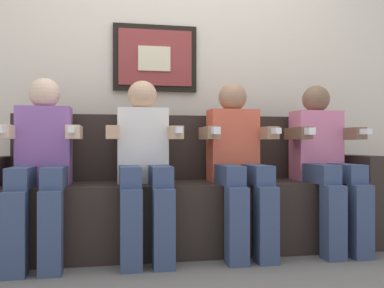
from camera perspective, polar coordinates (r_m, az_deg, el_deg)
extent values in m
plane|color=#66605B|center=(2.64, 0.63, -15.38)|extent=(6.46, 6.46, 0.00)
cube|color=beige|center=(3.35, -1.99, 10.30)|extent=(4.97, 0.05, 2.60)
cube|color=black|center=(3.30, -4.94, 11.35)|extent=(0.63, 0.03, 0.50)
cube|color=maroon|center=(3.29, -4.91, 11.40)|extent=(0.55, 0.02, 0.42)
cube|color=beige|center=(3.27, -5.06, 11.27)|extent=(0.24, 0.02, 0.18)
cube|color=#2D231E|center=(2.87, -0.53, -9.53)|extent=(2.29, 0.58, 0.45)
cube|color=#2D231E|center=(3.05, -1.26, -0.47)|extent=(2.29, 0.14, 0.45)
cube|color=#2D231E|center=(3.29, 20.92, -6.80)|extent=(0.14, 0.58, 0.62)
cube|color=#8C59A5|center=(2.81, -19.09, -0.20)|extent=(0.32, 0.20, 0.48)
sphere|color=beige|center=(2.82, -19.08, 6.42)|extent=(0.19, 0.19, 0.19)
cube|color=#38476B|center=(2.63, -21.67, -4.14)|extent=(0.12, 0.40, 0.12)
cube|color=#38476B|center=(2.60, -17.76, -4.18)|extent=(0.12, 0.40, 0.12)
cube|color=#38476B|center=(2.47, -22.57, -11.07)|extent=(0.12, 0.12, 0.45)
cube|color=#38476B|center=(2.44, -18.35, -11.21)|extent=(0.12, 0.12, 0.45)
cube|color=beige|center=(2.72, -23.41, 1.48)|extent=(0.08, 0.28, 0.08)
cube|color=beige|center=(2.67, -15.42, 1.51)|extent=(0.08, 0.28, 0.08)
cube|color=white|center=(2.51, -15.72, 1.83)|extent=(0.04, 0.13, 0.04)
cube|color=white|center=(2.57, -24.20, 1.79)|extent=(0.04, 0.10, 0.04)
cube|color=white|center=(2.78, -6.64, -0.21)|extent=(0.32, 0.20, 0.48)
sphere|color=tan|center=(2.80, -6.64, 6.47)|extent=(0.19, 0.19, 0.19)
cube|color=#38476B|center=(2.58, -8.32, -4.21)|extent=(0.12, 0.40, 0.12)
cube|color=#38476B|center=(2.60, -4.34, -4.19)|extent=(0.12, 0.40, 0.12)
cube|color=#38476B|center=(2.42, -8.12, -11.29)|extent=(0.12, 0.12, 0.45)
cube|color=#38476B|center=(2.44, -3.81, -11.23)|extent=(0.12, 0.12, 0.45)
cube|color=tan|center=(2.66, -10.55, 1.51)|extent=(0.08, 0.28, 0.08)
cube|color=tan|center=(2.68, -2.41, 1.49)|extent=(0.08, 0.28, 0.08)
cube|color=white|center=(2.53, -1.89, 1.82)|extent=(0.04, 0.13, 0.04)
cube|color=#D8593F|center=(2.89, 5.43, -0.20)|extent=(0.32, 0.20, 0.48)
sphere|color=#9E7556|center=(2.91, 5.43, 6.23)|extent=(0.19, 0.19, 0.19)
cube|color=#38476B|center=(2.68, 4.77, -4.07)|extent=(0.12, 0.40, 0.12)
cube|color=#38476B|center=(2.73, 8.42, -3.99)|extent=(0.12, 0.40, 0.12)
cube|color=#38476B|center=(2.52, 6.01, -10.84)|extent=(0.12, 0.12, 0.45)
cube|color=#38476B|center=(2.58, 9.90, -10.60)|extent=(0.12, 0.12, 0.45)
cube|color=#9E7556|center=(2.73, 2.30, 1.47)|extent=(0.08, 0.28, 0.08)
cube|color=#9E7556|center=(2.84, 9.80, 1.41)|extent=(0.08, 0.28, 0.08)
cube|color=white|center=(2.69, 11.00, 1.71)|extent=(0.04, 0.13, 0.04)
cube|color=white|center=(2.57, 3.10, 1.79)|extent=(0.04, 0.10, 0.04)
cube|color=pink|center=(3.11, 16.21, -0.19)|extent=(0.32, 0.20, 0.48)
sphere|color=brown|center=(3.13, 16.21, 5.78)|extent=(0.19, 0.19, 0.19)
cube|color=#38476B|center=(2.90, 16.42, -3.76)|extent=(0.12, 0.40, 0.12)
cube|color=#38476B|center=(2.99, 19.50, -3.65)|extent=(0.12, 0.40, 0.12)
cube|color=#38476B|center=(2.76, 18.34, -9.92)|extent=(0.12, 0.12, 0.45)
cube|color=#38476B|center=(2.85, 21.55, -9.60)|extent=(0.12, 0.12, 0.45)
cube|color=brown|center=(2.92, 13.95, 1.37)|extent=(0.08, 0.28, 0.08)
cube|color=brown|center=(3.10, 20.35, 1.29)|extent=(0.08, 0.28, 0.08)
cube|color=white|center=(2.96, 21.95, 1.55)|extent=(0.04, 0.13, 0.04)
cube|color=white|center=(2.78, 15.33, 1.65)|extent=(0.04, 0.10, 0.04)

